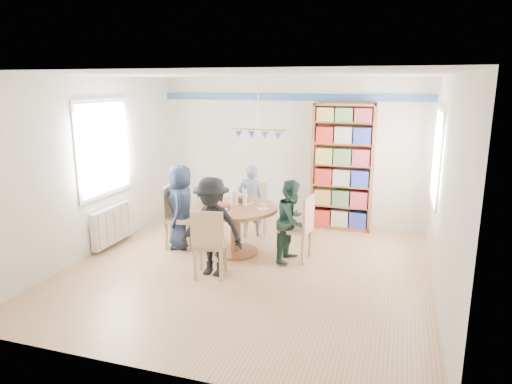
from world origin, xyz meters
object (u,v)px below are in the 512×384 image
at_px(chair_near, 209,241).
at_px(person_left, 181,207).
at_px(person_right, 292,221).
at_px(chair_far, 256,207).
at_px(chair_left, 175,214).
at_px(person_near, 212,227).
at_px(chair_right, 301,225).
at_px(radiator, 113,225).
at_px(person_far, 251,201).
at_px(bookshelf, 342,169).
at_px(dining_table, 236,219).

relative_size(chair_near, person_left, 0.72).
bearing_deg(person_right, chair_far, 50.32).
xyz_separation_m(chair_left, chair_far, (1.04, 1.00, -0.05)).
height_order(chair_near, person_near, person_near).
bearing_deg(chair_right, chair_left, -178.61).
height_order(radiator, chair_left, chair_left).
distance_m(person_left, person_near, 1.24).
xyz_separation_m(chair_right, person_far, (-1.06, 0.85, 0.08)).
bearing_deg(chair_near, chair_right, 45.31).
distance_m(radiator, chair_right, 3.07).
bearing_deg(person_left, person_near, 28.60).
xyz_separation_m(chair_right, chair_far, (-1.01, 0.95, -0.05)).
bearing_deg(person_far, bookshelf, -168.25).
distance_m(dining_table, person_far, 0.88).
height_order(chair_far, person_far, person_far).
bearing_deg(chair_right, person_far, 141.32).
bearing_deg(radiator, person_right, 4.96).
distance_m(chair_far, person_right, 1.35).
distance_m(person_far, bookshelf, 1.75).
relative_size(dining_table, chair_far, 1.44).
distance_m(radiator, person_far, 2.32).
bearing_deg(chair_far, dining_table, -90.57).
bearing_deg(chair_far, radiator, -148.22).
bearing_deg(chair_near, person_left, 132.42).
distance_m(dining_table, person_near, 0.88).
xyz_separation_m(dining_table, person_right, (0.89, -0.03, 0.06)).
xyz_separation_m(chair_near, person_right, (0.90, 0.98, 0.08)).
xyz_separation_m(radiator, chair_far, (2.04, 1.26, 0.15)).
xyz_separation_m(person_left, bookshelf, (2.31, 1.77, 0.44)).
bearing_deg(chair_far, person_right, -48.80).
bearing_deg(radiator, person_far, 30.19).
bearing_deg(person_far, chair_near, 70.92).
xyz_separation_m(radiator, person_near, (2.01, -0.59, 0.34)).
distance_m(dining_table, person_right, 0.90).
bearing_deg(radiator, chair_left, 14.58).
bearing_deg(chair_far, person_near, -90.99).
relative_size(dining_table, person_near, 0.94).
bearing_deg(bookshelf, chair_left, -143.63).
bearing_deg(chair_left, radiator, -165.42).
bearing_deg(person_far, chair_left, 22.24).
relative_size(chair_right, person_left, 0.74).
relative_size(dining_table, person_far, 1.04).
xyz_separation_m(chair_far, person_left, (-0.93, -1.00, 0.18)).
distance_m(chair_left, person_right, 1.92).
bearing_deg(person_left, chair_right, 73.34).
bearing_deg(chair_far, chair_right, -43.41).
relative_size(chair_left, person_far, 0.80).
distance_m(person_left, person_far, 1.25).
xyz_separation_m(dining_table, chair_near, (-0.01, -1.01, -0.02)).
bearing_deg(person_near, chair_right, 43.07).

